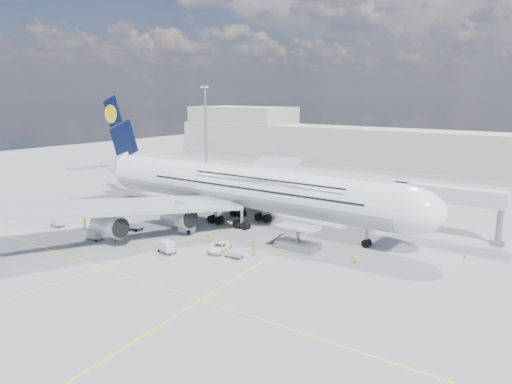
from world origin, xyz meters
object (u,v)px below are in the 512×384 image
Objects in this scene: dolly_row_b at (134,227)px; crew_loader at (253,250)px; dolly_row_a at (57,221)px; cone_wing_right_outer at (91,227)px; crew_van at (226,246)px; airliner at (241,186)px; jet_bridge at (424,196)px; service_van at (220,247)px; catering_truck_inner at (270,200)px; dolly_nose_far at (167,247)px; dolly_row_c at (94,234)px; cone_wing_left_inner at (243,210)px; cone_wing_right_inner at (115,241)px; catering_truck_outer at (232,180)px; light_mast at (206,130)px; crew_tug at (209,238)px; crew_nose at (356,259)px; cone_tail at (97,204)px; crew_wing at (84,223)px; baggage_tug at (187,228)px; dolly_nose_near at (234,255)px; cargo_loader at (297,241)px; cone_wing_left_outer at (227,191)px; cone_nose at (465,256)px.

crew_loader is (25.36, 0.99, 0.53)m from dolly_row_b.
dolly_row_b is at bearing 33.64° from dolly_row_a.
crew_van is at bearing 8.76° from cone_wing_right_outer.
airliner is 20.18m from dolly_row_b.
jet_bridge is 34.46m from service_van.
jet_bridge reaches higher than dolly_row_a.
dolly_row_b is 2.11× the size of crew_van.
catering_truck_inner is 13.18× the size of cone_wing_right_outer.
dolly_nose_far reaches higher than dolly_row_b.
catering_truck_inner is 4.04× the size of crew_van.
dolly_nose_far is (14.39, 2.33, 0.03)m from dolly_row_c.
cone_wing_left_inner is 29.29m from cone_wing_right_inner.
light_mast is at bearing 175.65° from catering_truck_outer.
jet_bridge is 50.42m from cone_wing_right_inner.
catering_truck_outer is (-23.38, 25.91, -4.99)m from airliner.
dolly_row_a is 0.58× the size of service_van.
dolly_row_b is at bearing 118.96° from cone_wing_right_inner.
light_mast reaches higher than cone_wing_right_inner.
crew_van is 3.26× the size of cone_wing_right_outer.
dolly_nose_far reaches higher than dolly_row_a.
crew_nose is at bearing 28.76° from crew_tug.
service_van is 9.53× the size of cone_tail.
catering_truck_inner is 3.58× the size of crew_wing.
catering_truck_inner reaches higher than cone_wing_right_inner.
baggage_tug is 30.50m from crew_nose.
baggage_tug is 17.41m from cone_wing_right_outer.
dolly_row_c is 1.56× the size of crew_wing.
dolly_nose_near is 20.61m from cone_wing_right_inner.
cone_tail is at bearing 62.76° from crew_wing.
crew_van reaches higher than dolly_nose_near.
crew_wing is at bearing -147.97° from crew_tug.
crew_tug is 3.48× the size of cone_wing_right_inner.
light_mast reaches higher than catering_truck_outer.
crew_van is at bearing 16.80° from dolly_row_a.
service_van is at bearing -136.52° from cargo_loader.
crew_loader is 3.58× the size of cone_tail.
cargo_loader is at bearing 18.41° from cone_wing_right_outer.
catering_truck_inner is 14.23× the size of cone_wing_left_inner.
crew_wing is at bearing -88.58° from cone_wing_left_outer.
crew_loader is 28.27m from cone_wing_left_inner.
crew_wing is at bearing -148.22° from jet_bridge.
crew_nose is at bearing 13.22° from cone_wing_right_outer.
baggage_tug is 6.02× the size of cone_wing_left_outer.
cone_wing_right_inner is (3.91, 1.07, -0.72)m from dolly_row_c.
dolly_nose_far is (14.32, -5.67, 0.61)m from dolly_row_b.
catering_truck_inner is 30.28m from crew_loader.
cone_nose is (30.33, 18.90, -0.37)m from service_van.
cargo_loader is 17.06× the size of cone_wing_left_outer.
light_mast reaches higher than dolly_nose_far.
dolly_row_a is 42.16m from cone_wing_left_outer.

